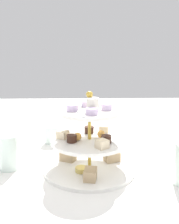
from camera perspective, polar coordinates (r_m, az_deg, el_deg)
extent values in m
plane|color=white|center=(0.83, 0.00, -12.44)|extent=(2.40, 2.40, 0.00)
cylinder|color=white|center=(0.83, 0.00, -12.13)|extent=(0.29, 0.29, 0.01)
cylinder|color=white|center=(0.80, 0.00, -6.29)|extent=(0.24, 0.24, 0.01)
cylinder|color=white|center=(0.77, 0.00, 0.02)|extent=(0.18, 0.18, 0.01)
cylinder|color=gold|center=(0.79, 0.00, -4.66)|extent=(0.01, 0.01, 0.24)
sphere|color=gold|center=(0.76, 0.00, 3.89)|extent=(0.02, 0.02, 0.02)
cube|color=tan|center=(0.86, 4.94, -9.76)|extent=(0.05, 0.06, 0.03)
cube|color=tan|center=(0.87, -4.74, -9.64)|extent=(0.05, 0.06, 0.03)
cube|color=tan|center=(0.75, -0.21, -13.52)|extent=(0.05, 0.04, 0.03)
cylinder|color=#E5C660|center=(0.79, -1.83, -12.49)|extent=(0.04, 0.04, 0.01)
cylinder|color=#381E14|center=(0.76, 3.71, -5.97)|extent=(0.03, 0.03, 0.02)
cylinder|color=#381E14|center=(0.85, 0.23, -3.92)|extent=(0.03, 0.03, 0.02)
cylinder|color=#381E14|center=(0.77, -3.93, -5.83)|extent=(0.03, 0.03, 0.02)
cube|color=beige|center=(0.72, 2.77, -7.03)|extent=(0.04, 0.04, 0.02)
cube|color=beige|center=(0.86, 3.17, -3.68)|extent=(0.03, 0.03, 0.02)
cube|color=beige|center=(0.80, -5.88, -4.94)|extent=(0.04, 0.04, 0.02)
sphere|color=gold|center=(0.80, 2.57, -4.87)|extent=(0.02, 0.02, 0.02)
sphere|color=gold|center=(0.78, -2.64, -5.40)|extent=(0.02, 0.02, 0.02)
cylinder|color=silver|center=(0.82, -0.48, 1.80)|extent=(0.03, 0.03, 0.02)
cylinder|color=silver|center=(0.76, -3.76, 0.92)|extent=(0.03, 0.03, 0.02)
cylinder|color=silver|center=(0.72, 0.55, 0.16)|extent=(0.03, 0.03, 0.02)
cylinder|color=silver|center=(0.78, 3.69, 1.14)|extent=(0.03, 0.03, 0.02)
cylinder|color=white|center=(0.75, 0.73, 1.63)|extent=(0.04, 0.04, 0.04)
cube|color=silver|center=(0.81, -2.03, 1.14)|extent=(0.09, 0.05, 0.00)
cube|color=silver|center=(0.73, -2.07, -0.26)|extent=(0.09, 0.03, 0.00)
cylinder|color=silver|center=(1.05, -8.07, -4.94)|extent=(0.06, 0.06, 0.07)
cylinder|color=white|center=(1.11, -0.18, -5.57)|extent=(0.09, 0.09, 0.01)
cylinder|color=white|center=(1.10, -0.18, -4.32)|extent=(0.06, 0.06, 0.04)
cylinder|color=#D14C56|center=(1.09, -0.18, -3.39)|extent=(0.06, 0.06, 0.01)
cube|color=silver|center=(1.07, 12.69, -6.58)|extent=(0.12, 0.14, 0.00)
cylinder|color=silver|center=(0.85, -17.38, -8.46)|extent=(0.06, 0.06, 0.11)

